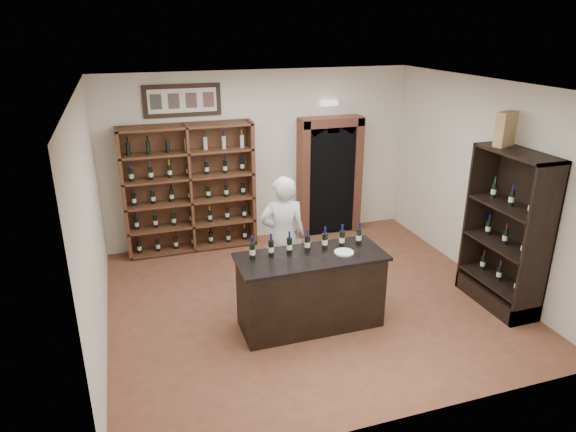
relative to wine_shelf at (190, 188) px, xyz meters
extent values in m
plane|color=brown|center=(1.30, -2.33, -1.10)|extent=(5.50, 5.50, 0.00)
plane|color=white|center=(1.30, -2.33, 1.90)|extent=(5.50, 5.50, 0.00)
cube|color=silver|center=(1.30, 0.17, 0.40)|extent=(5.50, 0.04, 3.00)
cube|color=silver|center=(-1.45, -2.33, 0.40)|extent=(0.04, 5.00, 3.00)
cube|color=silver|center=(4.05, -2.33, 0.40)|extent=(0.04, 5.00, 3.00)
cube|color=brown|center=(0.00, 0.14, 0.00)|extent=(2.20, 0.02, 2.20)
cube|color=brown|center=(-1.07, -0.04, 0.00)|extent=(0.06, 0.38, 2.20)
cube|color=brown|center=(1.07, -0.04, 0.00)|extent=(0.06, 0.38, 2.20)
cube|color=brown|center=(0.00, -0.04, 0.00)|extent=(0.04, 0.38, 2.20)
cube|color=brown|center=(0.00, -0.04, -1.06)|extent=(2.18, 0.38, 0.04)
cube|color=brown|center=(0.00, -0.04, -0.64)|extent=(2.18, 0.38, 0.04)
cube|color=brown|center=(0.00, -0.04, -0.21)|extent=(2.18, 0.38, 0.03)
cube|color=brown|center=(0.00, -0.04, 0.21)|extent=(2.18, 0.38, 0.04)
cube|color=brown|center=(0.00, -0.04, 0.64)|extent=(2.18, 0.38, 0.04)
cube|color=brown|center=(0.00, -0.04, 1.06)|extent=(2.18, 0.38, 0.04)
cube|color=black|center=(0.00, 0.14, 1.45)|extent=(1.25, 0.04, 0.52)
cube|color=black|center=(2.55, 0.00, -0.04)|extent=(0.97, 0.29, 2.05)
cube|color=#A4583F|center=(2.04, -0.02, -0.02)|extent=(0.14, 0.35, 2.15)
cube|color=#A4583F|center=(3.06, -0.02, -0.02)|extent=(0.14, 0.35, 2.15)
cube|color=#A4583F|center=(2.55, -0.02, 0.99)|extent=(1.15, 0.35, 0.16)
cube|color=white|center=(2.55, 0.09, 1.30)|extent=(0.30, 0.10, 0.10)
cube|color=black|center=(1.10, -2.93, -0.63)|extent=(1.80, 0.70, 0.94)
cube|color=black|center=(1.10, -2.93, -0.12)|extent=(1.88, 0.78, 0.04)
cylinder|color=black|center=(0.38, -2.79, 0.01)|extent=(0.07, 0.07, 0.21)
cylinder|color=silver|center=(0.38, -2.79, -0.01)|extent=(0.07, 0.07, 0.07)
cylinder|color=navy|center=(0.38, -2.79, 0.16)|extent=(0.03, 0.03, 0.09)
cylinder|color=black|center=(0.62, -2.79, 0.01)|extent=(0.07, 0.07, 0.21)
cylinder|color=silver|center=(0.62, -2.79, -0.01)|extent=(0.07, 0.07, 0.07)
cylinder|color=navy|center=(0.62, -2.79, 0.16)|extent=(0.03, 0.03, 0.09)
cylinder|color=black|center=(0.86, -2.79, 0.01)|extent=(0.07, 0.07, 0.21)
cylinder|color=silver|center=(0.86, -2.79, -0.01)|extent=(0.07, 0.07, 0.07)
cylinder|color=navy|center=(0.86, -2.79, 0.16)|extent=(0.03, 0.03, 0.09)
cylinder|color=black|center=(1.10, -2.79, 0.01)|extent=(0.07, 0.07, 0.21)
cylinder|color=silver|center=(1.10, -2.79, -0.01)|extent=(0.07, 0.07, 0.07)
cylinder|color=navy|center=(1.10, -2.79, 0.16)|extent=(0.03, 0.03, 0.09)
cylinder|color=black|center=(1.34, -2.79, 0.01)|extent=(0.07, 0.07, 0.21)
cylinder|color=silver|center=(1.34, -2.79, -0.01)|extent=(0.07, 0.07, 0.07)
cylinder|color=navy|center=(1.34, -2.79, 0.16)|extent=(0.03, 0.03, 0.09)
cylinder|color=black|center=(1.58, -2.79, 0.01)|extent=(0.07, 0.07, 0.21)
cylinder|color=silver|center=(1.58, -2.79, -0.01)|extent=(0.07, 0.07, 0.07)
cylinder|color=navy|center=(1.58, -2.79, 0.16)|extent=(0.03, 0.03, 0.09)
cylinder|color=black|center=(1.82, -2.79, 0.01)|extent=(0.07, 0.07, 0.21)
cylinder|color=silver|center=(1.82, -2.79, -0.01)|extent=(0.07, 0.07, 0.07)
cylinder|color=navy|center=(1.82, -2.79, 0.16)|extent=(0.03, 0.03, 0.09)
cube|color=black|center=(4.02, -3.23, 0.00)|extent=(0.02, 1.20, 2.20)
cube|color=black|center=(3.79, -3.81, 0.00)|extent=(0.48, 0.04, 2.20)
cube|color=black|center=(3.79, -2.65, 0.00)|extent=(0.48, 0.04, 2.20)
cube|color=black|center=(3.79, -3.23, 1.08)|extent=(0.48, 1.20, 0.04)
cube|color=black|center=(3.79, -3.23, -0.98)|extent=(0.48, 1.20, 0.24)
cube|color=black|center=(3.79, -3.23, -0.75)|extent=(0.48, 1.16, 0.03)
cube|color=black|center=(3.79, -3.23, -0.20)|extent=(0.48, 1.16, 0.03)
cube|color=black|center=(3.79, -3.23, 0.35)|extent=(0.48, 1.16, 0.03)
imported|color=silver|center=(1.01, -2.05, -0.20)|extent=(0.71, 0.53, 1.79)
cylinder|color=silver|center=(1.52, -2.99, -0.09)|extent=(0.25, 0.25, 0.02)
cube|color=tan|center=(3.79, -2.93, 1.33)|extent=(0.35, 0.24, 0.45)
camera|label=1|loc=(-0.99, -8.38, 2.64)|focal=32.00mm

